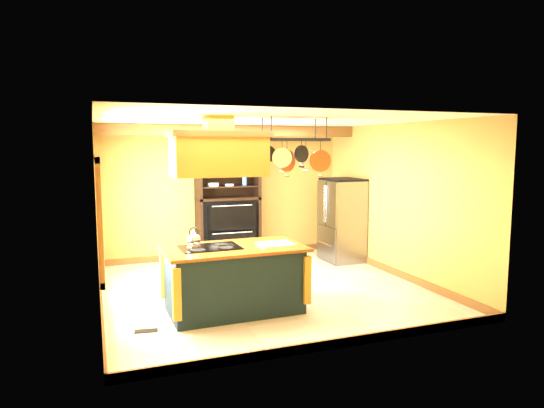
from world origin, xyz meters
TOP-DOWN VIEW (x-y plane):
  - floor at (0.00, 0.00)m, footprint 5.00×5.00m
  - ceiling at (0.00, 0.00)m, footprint 5.00×5.00m
  - wall_back at (0.00, 2.50)m, footprint 5.00×0.02m
  - wall_front at (0.00, -2.50)m, footprint 5.00×0.02m
  - wall_left at (-2.50, 0.00)m, footprint 0.02×5.00m
  - wall_right at (2.50, 0.00)m, footprint 0.02×5.00m
  - ceiling_beam at (0.00, 1.70)m, footprint 5.00×0.15m
  - window_near at (-2.47, -0.80)m, footprint 0.06×1.06m
  - window_far at (-2.47, 0.60)m, footprint 0.06×1.06m
  - kitchen_island at (-0.74, -0.85)m, footprint 1.96×1.12m
  - range_hood at (-0.94, -0.85)m, footprint 1.31×0.74m
  - pot_rack at (0.17, -0.85)m, footprint 1.01×0.46m
  - refrigerator at (2.13, 1.33)m, footprint 0.71×0.83m
  - hutch at (0.01, 2.26)m, footprint 1.26×0.57m
  - floor_register at (-1.98, -1.20)m, footprint 0.29×0.16m

SIDE VIEW (x-z plane):
  - floor at x=0.00m, z-range 0.00..0.00m
  - floor_register at x=-1.98m, z-range 0.00..0.01m
  - kitchen_island at x=-0.74m, z-range -0.09..1.02m
  - refrigerator at x=2.13m, z-range -0.02..1.60m
  - hutch at x=0.01m, z-range -0.25..1.97m
  - wall_back at x=0.00m, z-range 0.00..2.70m
  - wall_front at x=0.00m, z-range 0.00..2.70m
  - wall_left at x=-2.50m, z-range 0.00..2.70m
  - wall_right at x=2.50m, z-range 0.00..2.70m
  - window_near at x=-2.47m, z-range 0.62..2.18m
  - window_far at x=-2.47m, z-range 0.62..2.18m
  - range_hood at x=-0.94m, z-range 1.83..2.63m
  - pot_rack at x=0.17m, z-range 1.89..2.65m
  - ceiling_beam at x=0.00m, z-range 2.49..2.69m
  - ceiling at x=0.00m, z-range 2.70..2.70m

